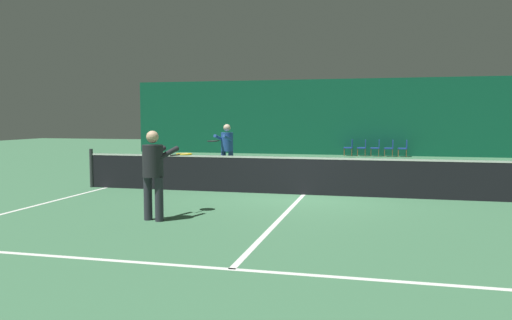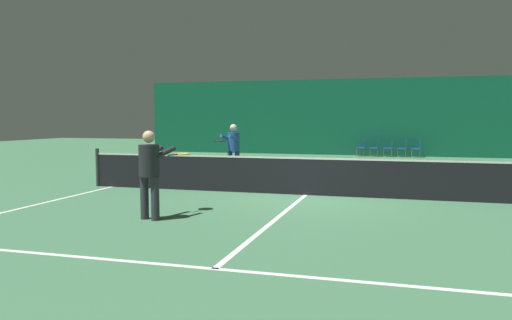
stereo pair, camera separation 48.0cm
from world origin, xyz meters
name	(u,v)px [view 1 (the left image)]	position (x,y,z in m)	size (l,w,h in m)	color
ground_plane	(304,195)	(0.00, 0.00, 0.00)	(60.00, 60.00, 0.00)	#3D704C
backdrop_curtain	(343,117)	(0.00, 14.14, 1.98)	(23.00, 0.12, 3.97)	#0F5138
court_line_baseline_far	(339,158)	(0.00, 11.90, 0.00)	(11.00, 0.10, 0.00)	white
court_line_service_far	(328,169)	(0.00, 6.40, 0.00)	(8.25, 0.10, 0.00)	white
court_line_service_near	(232,269)	(0.00, -6.40, 0.00)	(8.25, 0.10, 0.00)	white
court_line_sideline_left	(107,188)	(-5.50, 0.00, 0.00)	(0.10, 23.80, 0.00)	white
court_line_centre	(304,195)	(0.00, 0.00, 0.00)	(0.10, 12.80, 0.00)	white
tennis_net	(304,175)	(0.00, 0.00, 0.51)	(12.00, 0.10, 1.07)	black
player_near	(154,168)	(-2.27, -3.78, 0.98)	(0.67, 1.40, 1.68)	#2D2D38
player_far	(226,146)	(-3.01, 3.23, 1.00)	(0.59, 1.42, 1.72)	navy
courtside_chair_0	(350,146)	(0.42, 13.59, 0.49)	(0.44, 0.44, 0.84)	brown
courtside_chair_1	(363,147)	(1.09, 13.59, 0.49)	(0.44, 0.44, 0.84)	brown
courtside_chair_2	(377,147)	(1.76, 13.59, 0.49)	(0.44, 0.44, 0.84)	brown
courtside_chair_3	(390,147)	(2.43, 13.59, 0.49)	(0.44, 0.44, 0.84)	brown
courtside_chair_4	(404,147)	(3.10, 13.59, 0.49)	(0.44, 0.44, 0.84)	brown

